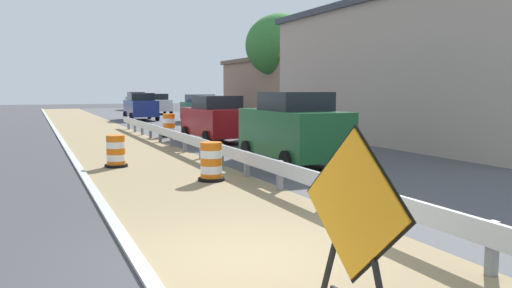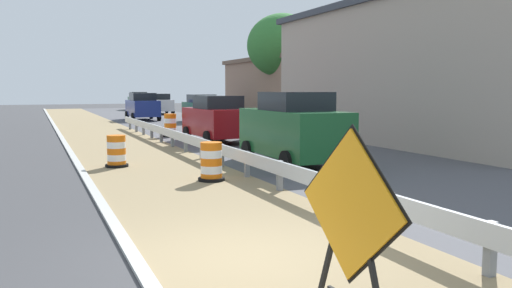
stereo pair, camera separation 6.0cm
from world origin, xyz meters
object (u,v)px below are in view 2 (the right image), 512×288
object	(u,v)px
traffic_barrel_far	(170,126)
car_trailing_near_lane	(139,101)
car_mid_far_lane	(202,108)
traffic_barrel_mid	(117,153)
car_lead_near_lane	(142,106)
car_lead_far_lane	(217,119)
car_trailing_far_lane	(293,129)
utility_pole_near	(465,34)
traffic_barrel_close	(211,163)
car_distant_a	(160,104)
traffic_barrel_nearest	(359,181)
warning_sign_diamond	(350,212)

from	to	relation	value
traffic_barrel_far	car_trailing_near_lane	world-z (taller)	car_trailing_near_lane
car_mid_far_lane	traffic_barrel_far	bearing A→B (deg)	-24.44
traffic_barrel_mid	car_lead_near_lane	world-z (taller)	car_lead_near_lane
car_lead_far_lane	car_trailing_far_lane	world-z (taller)	car_trailing_far_lane
car_lead_far_lane	utility_pole_near	world-z (taller)	utility_pole_near
traffic_barrel_close	traffic_barrel_far	bearing A→B (deg)	80.76
traffic_barrel_far	car_distant_a	size ratio (longest dim) A/B	0.25
car_trailing_near_lane	car_mid_far_lane	size ratio (longest dim) A/B	0.89
car_distant_a	traffic_barrel_nearest	bearing A→B (deg)	-4.87
car_mid_far_lane	utility_pole_near	size ratio (longest dim) A/B	0.57
car_mid_far_lane	warning_sign_diamond	bearing A→B (deg)	-13.72
car_lead_far_lane	car_distant_a	xyz separation A→B (m)	(3.68, 27.32, -0.06)
car_trailing_far_lane	traffic_barrel_nearest	bearing A→B (deg)	168.32
car_lead_near_lane	car_distant_a	world-z (taller)	car_lead_near_lane
traffic_barrel_mid	utility_pole_near	size ratio (longest dim) A/B	0.12
car_trailing_near_lane	car_lead_far_lane	distance (m)	38.14
traffic_barrel_far	car_mid_far_lane	xyz separation A→B (m)	(4.81, 10.19, 0.47)
traffic_barrel_far	car_mid_far_lane	bearing A→B (deg)	64.72
car_lead_far_lane	car_distant_a	distance (m)	27.57
traffic_barrel_close	utility_pole_near	size ratio (longest dim) A/B	0.12
traffic_barrel_close	car_trailing_near_lane	bearing A→B (deg)	81.63
car_trailing_near_lane	car_trailing_far_lane	xyz separation A→B (m)	(-3.71, -45.44, 0.11)
traffic_barrel_close	traffic_barrel_mid	world-z (taller)	traffic_barrel_close
car_lead_far_lane	car_lead_near_lane	bearing A→B (deg)	-2.92
car_distant_a	traffic_barrel_far	bearing A→B (deg)	-9.51
car_mid_far_lane	utility_pole_near	world-z (taller)	utility_pole_near
car_lead_near_lane	car_distant_a	bearing A→B (deg)	-19.63
car_mid_far_lane	car_lead_near_lane	bearing A→B (deg)	-142.58
traffic_barrel_far	car_trailing_far_lane	xyz separation A→B (m)	(1.19, -10.81, 0.61)
traffic_barrel_far	car_distant_a	distance (m)	24.49
car_lead_near_lane	car_trailing_far_lane	size ratio (longest dim) A/B	1.00
car_lead_far_lane	utility_pole_near	xyz separation A→B (m)	(6.97, -7.24, 3.30)
traffic_barrel_far	car_distant_a	bearing A→B (deg)	78.31
warning_sign_diamond	car_trailing_near_lane	world-z (taller)	car_trailing_near_lane
car_lead_far_lane	car_trailing_far_lane	xyz separation A→B (m)	(-0.09, -7.47, 0.10)
car_lead_near_lane	car_trailing_near_lane	bearing A→B (deg)	-8.85
traffic_barrel_far	car_mid_far_lane	distance (m)	11.28
traffic_barrel_close	utility_pole_near	world-z (taller)	utility_pole_near
car_mid_far_lane	car_lead_far_lane	bearing A→B (deg)	-13.81
utility_pole_near	car_distant_a	bearing A→B (deg)	95.43
warning_sign_diamond	car_distant_a	size ratio (longest dim) A/B	0.44
warning_sign_diamond	utility_pole_near	size ratio (longest dim) A/B	0.24
car_trailing_far_lane	car_trailing_near_lane	bearing A→B (deg)	-3.74
traffic_barrel_nearest	car_lead_far_lane	bearing A→B (deg)	84.31
car_trailing_near_lane	utility_pole_near	xyz separation A→B (m)	(3.34, -45.21, 3.31)
warning_sign_diamond	car_trailing_near_lane	size ratio (longest dim) A/B	0.47
traffic_barrel_nearest	car_mid_far_lane	bearing A→B (deg)	79.64
traffic_barrel_mid	car_lead_far_lane	distance (m)	7.81
traffic_barrel_nearest	traffic_barrel_far	size ratio (longest dim) A/B	0.84
car_distant_a	utility_pole_near	xyz separation A→B (m)	(3.28, -34.56, 3.36)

